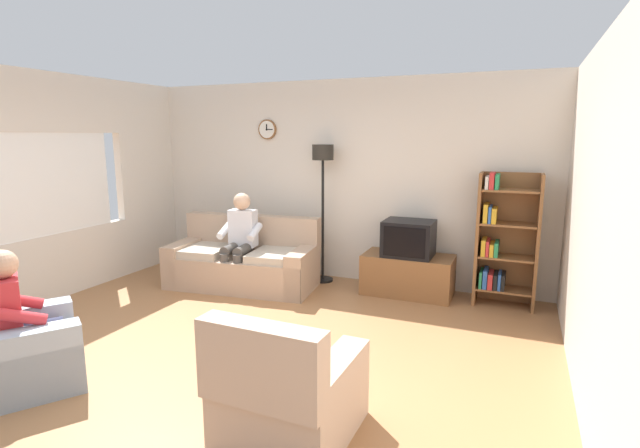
{
  "coord_description": "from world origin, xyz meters",
  "views": [
    {
      "loc": [
        2.32,
        -3.48,
        1.96
      ],
      "look_at": [
        0.44,
        0.95,
        1.07
      ],
      "focal_mm": 26.81,
      "sensor_mm": 36.0,
      "label": 1
    }
  ],
  "objects_px": {
    "tv": "(409,238)",
    "bookshelf": "(502,240)",
    "floor_lamp": "(323,175)",
    "armchair_near_bookshelf": "(288,395)",
    "armchair_near_window": "(13,353)",
    "person_in_left_armchair": "(21,313)",
    "tv_stand": "(408,275)",
    "couch": "(244,263)",
    "person_on_couch": "(240,236)"
  },
  "relations": [
    {
      "from": "tv",
      "to": "bookshelf",
      "type": "xyz_separation_m",
      "value": [
        1.07,
        0.1,
        0.05
      ]
    },
    {
      "from": "floor_lamp",
      "to": "armchair_near_bookshelf",
      "type": "relative_size",
      "value": 2.06
    },
    {
      "from": "tv",
      "to": "bookshelf",
      "type": "distance_m",
      "value": 1.08
    },
    {
      "from": "armchair_near_window",
      "to": "person_in_left_armchair",
      "type": "bearing_deg",
      "value": 55.98
    },
    {
      "from": "person_in_left_armchair",
      "to": "tv_stand",
      "type": "bearing_deg",
      "value": 55.99
    },
    {
      "from": "couch",
      "to": "person_on_couch",
      "type": "height_order",
      "value": "person_on_couch"
    },
    {
      "from": "bookshelf",
      "to": "floor_lamp",
      "type": "xyz_separation_m",
      "value": [
        -2.27,
        0.03,
        0.68
      ]
    },
    {
      "from": "tv_stand",
      "to": "armchair_near_bookshelf",
      "type": "xyz_separation_m",
      "value": [
        -0.08,
        -3.17,
        0.04
      ]
    },
    {
      "from": "person_on_couch",
      "to": "person_in_left_armchair",
      "type": "height_order",
      "value": "person_on_couch"
    },
    {
      "from": "armchair_near_bookshelf",
      "to": "tv",
      "type": "bearing_deg",
      "value": 88.59
    },
    {
      "from": "couch",
      "to": "bookshelf",
      "type": "height_order",
      "value": "bookshelf"
    },
    {
      "from": "floor_lamp",
      "to": "armchair_near_window",
      "type": "relative_size",
      "value": 1.57
    },
    {
      "from": "couch",
      "to": "floor_lamp",
      "type": "xyz_separation_m",
      "value": [
        0.88,
        0.61,
        1.14
      ]
    },
    {
      "from": "tv_stand",
      "to": "person_on_couch",
      "type": "relative_size",
      "value": 0.89
    },
    {
      "from": "floor_lamp",
      "to": "armchair_near_bookshelf",
      "type": "height_order",
      "value": "floor_lamp"
    },
    {
      "from": "couch",
      "to": "tv_stand",
      "type": "relative_size",
      "value": 1.81
    },
    {
      "from": "armchair_near_window",
      "to": "person_in_left_armchair",
      "type": "xyz_separation_m",
      "value": [
        0.05,
        0.07,
        0.32
      ]
    },
    {
      "from": "tv_stand",
      "to": "person_in_left_armchair",
      "type": "relative_size",
      "value": 0.98
    },
    {
      "from": "couch",
      "to": "bookshelf",
      "type": "bearing_deg",
      "value": 10.41
    },
    {
      "from": "tv_stand",
      "to": "armchair_near_bookshelf",
      "type": "relative_size",
      "value": 1.22
    },
    {
      "from": "tv_stand",
      "to": "tv",
      "type": "distance_m",
      "value": 0.47
    },
    {
      "from": "couch",
      "to": "bookshelf",
      "type": "relative_size",
      "value": 1.28
    },
    {
      "from": "tv",
      "to": "armchair_near_window",
      "type": "distance_m",
      "value": 4.18
    },
    {
      "from": "couch",
      "to": "person_on_couch",
      "type": "distance_m",
      "value": 0.4
    },
    {
      "from": "couch",
      "to": "bookshelf",
      "type": "xyz_separation_m",
      "value": [
        3.15,
        0.58,
        0.46
      ]
    },
    {
      "from": "tv",
      "to": "armchair_near_bookshelf",
      "type": "relative_size",
      "value": 0.67
    },
    {
      "from": "armchair_near_window",
      "to": "person_in_left_armchair",
      "type": "relative_size",
      "value": 1.05
    },
    {
      "from": "bookshelf",
      "to": "floor_lamp",
      "type": "distance_m",
      "value": 2.37
    },
    {
      "from": "bookshelf",
      "to": "armchair_near_bookshelf",
      "type": "distance_m",
      "value": 3.47
    },
    {
      "from": "armchair_near_window",
      "to": "person_in_left_armchair",
      "type": "height_order",
      "value": "person_in_left_armchair"
    },
    {
      "from": "tv",
      "to": "person_on_couch",
      "type": "distance_m",
      "value": 2.14
    },
    {
      "from": "couch",
      "to": "person_in_left_armchair",
      "type": "relative_size",
      "value": 1.78
    },
    {
      "from": "armchair_near_bookshelf",
      "to": "armchair_near_window",
      "type": "bearing_deg",
      "value": -172.46
    },
    {
      "from": "couch",
      "to": "armchair_near_bookshelf",
      "type": "distance_m",
      "value": 3.33
    },
    {
      "from": "tv_stand",
      "to": "person_in_left_armchair",
      "type": "height_order",
      "value": "person_in_left_armchair"
    },
    {
      "from": "armchair_near_window",
      "to": "person_on_couch",
      "type": "xyz_separation_m",
      "value": [
        0.28,
        2.85,
        0.41
      ]
    },
    {
      "from": "couch",
      "to": "floor_lamp",
      "type": "height_order",
      "value": "floor_lamp"
    },
    {
      "from": "armchair_near_bookshelf",
      "to": "person_on_couch",
      "type": "xyz_separation_m",
      "value": [
        -1.98,
        2.55,
        0.41
      ]
    },
    {
      "from": "tv_stand",
      "to": "couch",
      "type": "bearing_deg",
      "value": -166.3
    },
    {
      "from": "person_in_left_armchair",
      "to": "armchair_near_window",
      "type": "bearing_deg",
      "value": -124.02
    },
    {
      "from": "armchair_near_window",
      "to": "armchair_near_bookshelf",
      "type": "distance_m",
      "value": 2.28
    },
    {
      "from": "person_in_left_armchair",
      "to": "couch",
      "type": "bearing_deg",
      "value": 85.79
    },
    {
      "from": "couch",
      "to": "armchair_near_window",
      "type": "bearing_deg",
      "value": -95.07
    },
    {
      "from": "tv",
      "to": "bookshelf",
      "type": "bearing_deg",
      "value": 5.16
    },
    {
      "from": "couch",
      "to": "person_on_couch",
      "type": "bearing_deg",
      "value": -79.28
    },
    {
      "from": "bookshelf",
      "to": "armchair_near_window",
      "type": "bearing_deg",
      "value": -133.97
    },
    {
      "from": "tv_stand",
      "to": "armchair_near_window",
      "type": "bearing_deg",
      "value": -124.01
    },
    {
      "from": "bookshelf",
      "to": "armchair_near_window",
      "type": "height_order",
      "value": "bookshelf"
    },
    {
      "from": "couch",
      "to": "floor_lamp",
      "type": "distance_m",
      "value": 1.56
    },
    {
      "from": "armchair_near_bookshelf",
      "to": "person_on_couch",
      "type": "relative_size",
      "value": 0.73
    }
  ]
}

